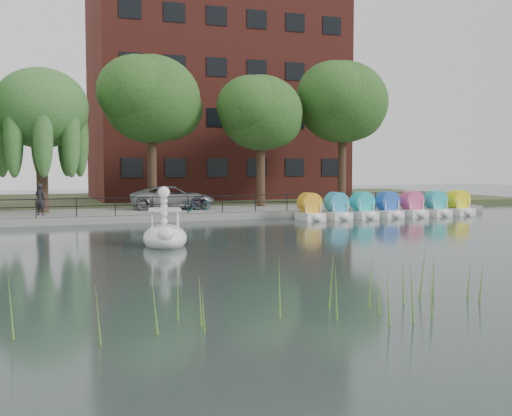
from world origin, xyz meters
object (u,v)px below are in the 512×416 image
bicycle (197,202)px  pedestrian (40,197)px  minivan (172,196)px  swan_boat (165,233)px

bicycle → pedestrian: 8.82m
pedestrian → minivan: bearing=-124.3°
minivan → swan_boat: size_ratio=1.99×
minivan → bicycle: size_ratio=3.41×
bicycle → swan_boat: 12.97m
pedestrian → swan_boat: (4.08, -11.86, -0.89)m
swan_boat → bicycle: bearing=79.9°
bicycle → pedestrian: pedestrian is taller
minivan → bicycle: minivan is taller
pedestrian → swan_boat: pedestrian is taller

